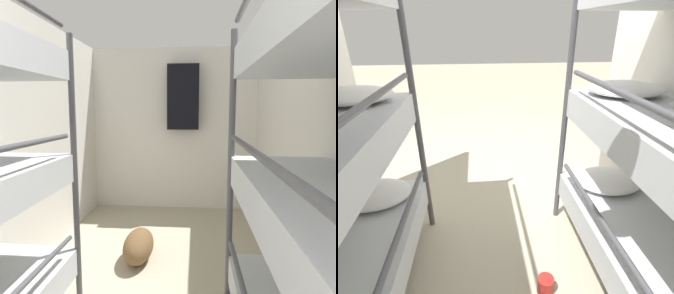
# 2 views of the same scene
# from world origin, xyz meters

# --- Properties ---
(wall_back) EXTENTS (2.48, 0.06, 2.33)m
(wall_back) POSITION_xyz_m (0.00, 4.79, 1.17)
(wall_back) COLOR silver
(wall_back) RESTS_ON ground_plane
(duffel_bag) EXTENTS (0.29, 0.59, 0.29)m
(duffel_bag) POSITION_xyz_m (-0.23, 3.16, 0.14)
(duffel_bag) COLOR brown
(duffel_bag) RESTS_ON ground_plane
(hanging_coat) EXTENTS (0.44, 0.12, 0.90)m
(hanging_coat) POSITION_xyz_m (0.13, 4.64, 1.63)
(hanging_coat) COLOR black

